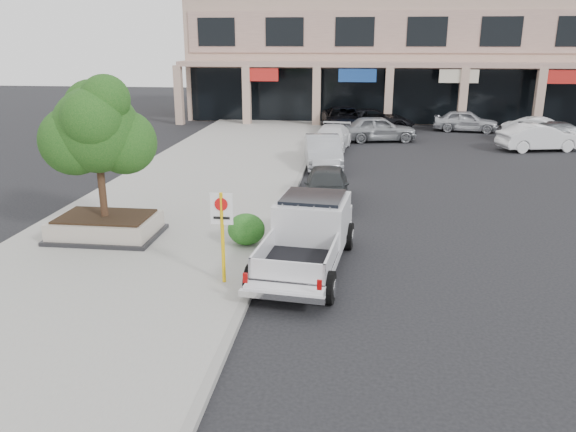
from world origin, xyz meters
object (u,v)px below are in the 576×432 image
object	(u,v)px
lot_car_b	(539,137)
lot_car_c	(562,133)
pickup_truck	(306,238)
planter_tree	(103,130)
lot_car_f	(542,130)
curb_car_d	(343,120)
lot_car_a	(378,129)
no_parking_sign	(222,225)
lot_car_d	(374,120)
curb_car_a	(327,185)
curb_car_b	(323,151)
lot_car_e	(466,121)
planter	(106,226)
curb_car_c	(331,138)

from	to	relation	value
lot_car_b	lot_car_c	bearing A→B (deg)	-57.35
pickup_truck	lot_car_c	distance (m)	24.50
planter_tree	lot_car_f	distance (m)	27.07
planter_tree	curb_car_d	size ratio (longest dim) A/B	0.66
lot_car_a	lot_car_b	bearing A→B (deg)	-113.88
curb_car_d	lot_car_f	distance (m)	12.22
lot_car_b	lot_car_f	distance (m)	2.85
no_parking_sign	lot_car_d	xyz separation A→B (m)	(4.26, 25.96, -0.88)
curb_car_a	curb_car_b	world-z (taller)	curb_car_b
curb_car_d	lot_car_d	distance (m)	2.15
curb_car_b	lot_car_e	distance (m)	15.12
no_parking_sign	lot_car_d	size ratio (longest dim) A/B	0.42
lot_car_c	lot_car_e	world-z (taller)	lot_car_e
no_parking_sign	lot_car_e	xyz separation A→B (m)	(10.43, 26.55, -0.91)
curb_car_b	lot_car_e	bearing A→B (deg)	46.13
planter	lot_car_a	distance (m)	21.02
planter	curb_car_b	distance (m)	12.88
pickup_truck	curb_car_d	size ratio (longest dim) A/B	0.95
lot_car_b	lot_car_e	xyz separation A→B (m)	(-2.84, 6.56, -0.02)
curb_car_c	lot_car_a	size ratio (longest dim) A/B	1.03
no_parking_sign	pickup_truck	xyz separation A→B (m)	(1.91, 1.40, -0.74)
lot_car_b	pickup_truck	bearing A→B (deg)	133.60
pickup_truck	lot_car_d	size ratio (longest dim) A/B	1.05
curb_car_b	lot_car_d	distance (m)	11.96
curb_car_c	lot_car_d	world-z (taller)	lot_car_d
lot_car_c	lot_car_d	distance (m)	11.56
curb_car_a	lot_car_a	size ratio (longest dim) A/B	0.89
curb_car_c	lot_car_f	bearing A→B (deg)	24.23
planter	pickup_truck	world-z (taller)	pickup_truck
curb_car_d	curb_car_a	bearing A→B (deg)	-95.87
curb_car_d	lot_car_d	xyz separation A→B (m)	(2.02, 0.73, -0.08)
lot_car_a	lot_car_c	bearing A→B (deg)	-100.93
curb_car_a	lot_car_b	xyz separation A→B (m)	(11.17, 12.10, 0.05)
no_parking_sign	lot_car_b	distance (m)	24.01
planter	lot_car_c	bearing A→B (deg)	44.53
planter	planter_tree	world-z (taller)	planter_tree
lot_car_d	lot_car_e	world-z (taller)	lot_car_d
curb_car_a	lot_car_d	xyz separation A→B (m)	(2.16, 18.07, 0.06)
curb_car_a	curb_car_c	size ratio (longest dim) A/B	0.87
no_parking_sign	curb_car_d	bearing A→B (deg)	84.95
curb_car_a	lot_car_e	bearing A→B (deg)	63.63
curb_car_a	lot_car_c	size ratio (longest dim) A/B	0.87
lot_car_c	pickup_truck	bearing A→B (deg)	135.33
lot_car_e	planter	bearing A→B (deg)	157.49
curb_car_c	lot_car_c	bearing A→B (deg)	20.42
no_parking_sign	lot_car_d	world-z (taller)	no_parking_sign
lot_car_a	lot_car_d	size ratio (longest dim) A/B	0.84
lot_car_f	planter	bearing A→B (deg)	164.40
curb_car_d	lot_car_b	size ratio (longest dim) A/B	1.34
pickup_truck	lot_car_c	bearing A→B (deg)	63.23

